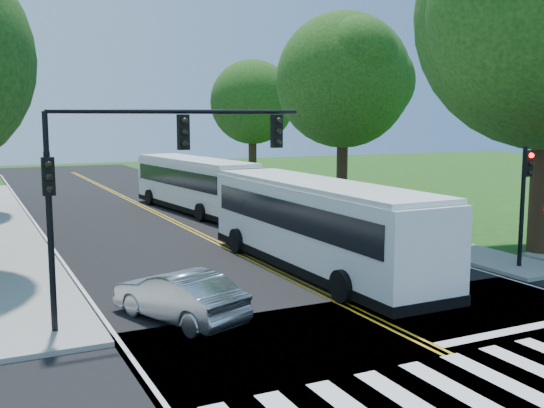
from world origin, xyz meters
TOP-DOWN VIEW (x-y plane):
  - ground at (0.00, 0.00)m, footprint 140.00×140.00m
  - road at (0.00, 18.00)m, footprint 14.00×96.00m
  - cross_road at (0.00, 0.00)m, footprint 60.00×12.00m
  - center_line at (0.00, 22.00)m, footprint 0.36×70.00m
  - edge_line_w at (-6.80, 22.00)m, footprint 0.12×70.00m
  - edge_line_e at (6.80, 22.00)m, footprint 0.12×70.00m
  - crosswalk at (0.00, -0.50)m, footprint 12.60×3.00m
  - stop_bar at (3.50, 1.60)m, footprint 6.60×0.40m
  - sidewalk_nw at (-8.30, 25.00)m, footprint 2.60×40.00m
  - sidewalk_ne at (8.30, 25.00)m, footprint 2.60×40.00m
  - tree_east_mid at (11.50, 24.00)m, footprint 8.40×8.40m
  - tree_east_far at (12.50, 40.00)m, footprint 7.20×7.20m
  - signal_nw at (-5.86, 6.43)m, footprint 7.15×0.46m
  - signal_ne at (8.20, 6.44)m, footprint 0.30×0.46m
  - bus_lead at (1.39, 9.63)m, footprint 3.20×12.73m
  - bus_follow at (2.31, 25.90)m, footprint 3.84×12.36m
  - hatchback at (-4.94, 6.27)m, footprint 2.97×4.54m
  - suv at (4.99, 12.64)m, footprint 3.83×5.71m
  - dark_sedan at (5.77, 14.45)m, footprint 2.80×5.10m

SIDE VIEW (x-z plane):
  - ground at x=0.00m, z-range 0.00..0.00m
  - road at x=0.00m, z-range 0.00..0.01m
  - cross_road at x=0.00m, z-range 0.00..0.01m
  - center_line at x=0.00m, z-range 0.01..0.02m
  - edge_line_w at x=-6.80m, z-range 0.01..0.02m
  - edge_line_e at x=6.80m, z-range 0.01..0.02m
  - crosswalk at x=0.00m, z-range 0.01..0.02m
  - stop_bar at x=3.50m, z-range 0.01..0.02m
  - sidewalk_nw at x=-8.30m, z-range 0.00..0.15m
  - sidewalk_ne at x=8.30m, z-range 0.00..0.15m
  - dark_sedan at x=5.77m, z-range 0.01..1.41m
  - hatchback at x=-4.94m, z-range 0.01..1.43m
  - suv at x=4.99m, z-range 0.01..1.47m
  - bus_follow at x=2.31m, z-range 0.10..3.25m
  - bus_lead at x=1.39m, z-range 0.10..3.39m
  - signal_ne at x=8.20m, z-range 0.76..5.16m
  - signal_nw at x=-5.86m, z-range 1.55..7.21m
  - tree_east_far at x=12.50m, z-range 1.69..12.03m
  - tree_east_mid at x=11.50m, z-range 1.89..13.82m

